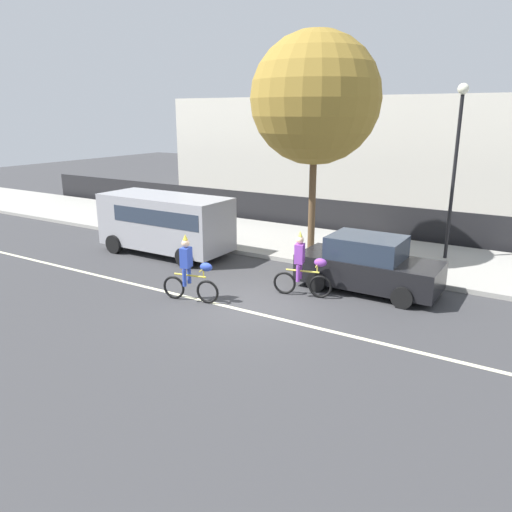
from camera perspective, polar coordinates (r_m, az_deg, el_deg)
The scene contains 11 objects.
ground_plane at distance 13.84m, azimuth -0.48°, elevation -5.52°, with size 80.00×80.00×0.00m, color #38383A.
road_centre_line at distance 13.44m, azimuth -1.62°, elevation -6.17°, with size 36.00×0.14×0.01m, color beige.
sidewalk_curb at distance 19.35m, azimuth 9.84°, elevation 0.80°, with size 60.00×5.00×0.15m, color #9E9B93.
fence_line at distance 21.86m, azimuth 12.80°, elevation 4.07°, with size 40.00×0.08×1.40m, color black.
building_backdrop at distance 29.86m, azimuth 17.90°, elevation 11.22°, with size 28.00×8.00×5.93m, color beige.
parade_cyclist_cobalt at distance 13.91m, azimuth -7.52°, elevation -1.87°, with size 1.70×0.54×1.92m.
parade_cyclist_purple at distance 14.24m, azimuth 5.41°, elevation -1.38°, with size 1.69×0.58×1.92m.
parked_van_grey at distance 18.69m, azimuth -10.16°, elevation 4.04°, with size 5.00×2.22×2.18m.
parked_car_black at distance 15.01m, azimuth 12.67°, elevation -1.02°, with size 4.10×1.92×1.64m.
street_lamp_post at distance 18.24m, azimuth 21.98°, elevation 11.46°, with size 0.36×0.36×5.86m.
street_tree_near_lamp at distance 17.15m, azimuth 6.80°, elevation 17.40°, with size 4.27×4.27×7.52m.
Camera 1 is at (6.87, -10.88, 5.09)m, focal length 35.00 mm.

